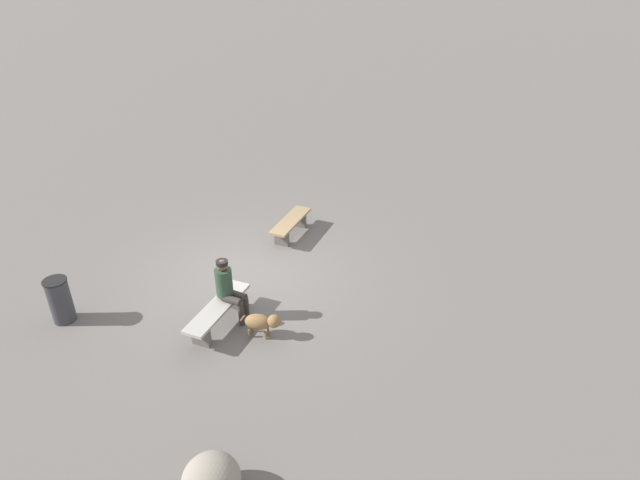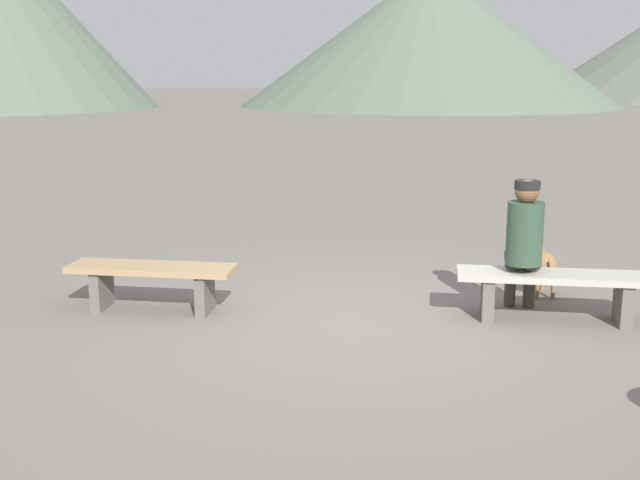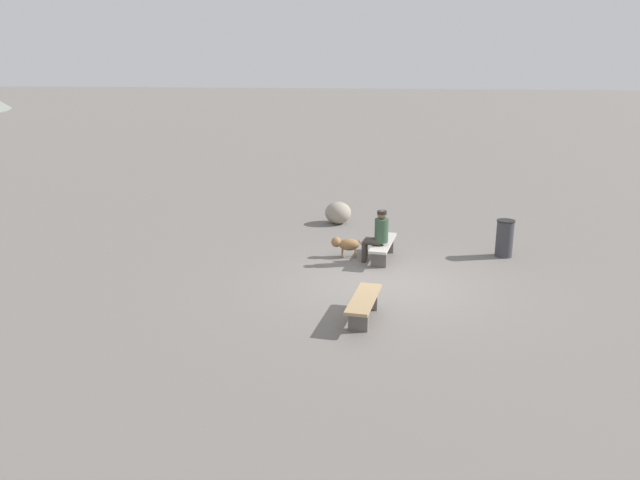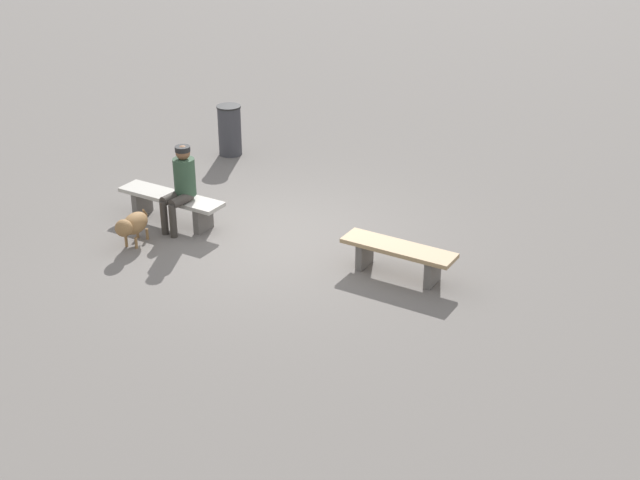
% 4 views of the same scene
% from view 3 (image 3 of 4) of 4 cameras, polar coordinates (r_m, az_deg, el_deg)
% --- Properties ---
extents(ground, '(210.00, 210.00, 0.06)m').
position_cam_3_polar(ground, '(13.90, 6.16, -4.17)').
color(ground, slate).
extents(bench_left, '(1.66, 0.59, 0.45)m').
position_cam_3_polar(bench_left, '(11.88, 4.06, -5.86)').
color(bench_left, '#605B56').
rests_on(bench_left, ground).
extents(bench_right, '(1.84, 0.61, 0.46)m').
position_cam_3_polar(bench_right, '(15.49, 5.83, -0.58)').
color(bench_right, '#605B56').
rests_on(bench_right, ground).
extents(seated_person, '(0.40, 0.64, 1.33)m').
position_cam_3_polar(seated_person, '(15.10, 5.39, 0.69)').
color(seated_person, '#2D4733').
rests_on(seated_person, ground).
extents(dog, '(0.36, 0.80, 0.52)m').
position_cam_3_polar(dog, '(15.61, 2.39, -0.38)').
color(dog, olive).
rests_on(dog, ground).
extents(trash_bin, '(0.46, 0.46, 0.95)m').
position_cam_3_polar(trash_bin, '(16.30, 16.69, 0.16)').
color(trash_bin, '#38383D').
rests_on(trash_bin, ground).
extents(boulder, '(1.11, 1.11, 0.67)m').
position_cam_3_polar(boulder, '(18.87, 1.68, 2.53)').
color(boulder, gray).
rests_on(boulder, ground).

